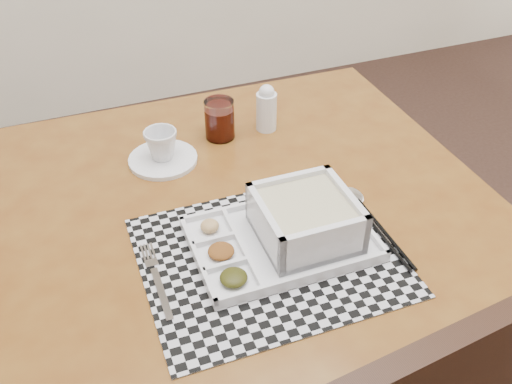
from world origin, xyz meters
The scene contains 10 objects.
dining_table centered at (-0.26, 0.63, 0.67)m, with size 1.01×1.01×0.74m.
placemat centered at (-0.27, 0.50, 0.74)m, with size 0.44×0.37×0.00m, color #B5B5BD.
serving_tray centered at (-0.21, 0.52, 0.78)m, with size 0.32×0.23×0.09m.
fork centered at (-0.47, 0.52, 0.75)m, with size 0.02×0.19×0.00m.
spoon centered at (-0.04, 0.58, 0.75)m, with size 0.04×0.18×0.01m.
chopsticks centered at (-0.05, 0.49, 0.75)m, with size 0.02×0.24×0.01m.
saucer centered at (-0.37, 0.86, 0.75)m, with size 0.15×0.15×0.01m, color silver.
cup centered at (-0.37, 0.86, 0.78)m, with size 0.07×0.07×0.07m, color silver.
juice_glass centered at (-0.22, 0.91, 0.78)m, with size 0.07×0.07×0.09m.
creamer_bottle centered at (-0.11, 0.90, 0.80)m, with size 0.05×0.05×0.11m.
Camera 1 is at (-0.56, -0.17, 1.45)m, focal length 40.00 mm.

